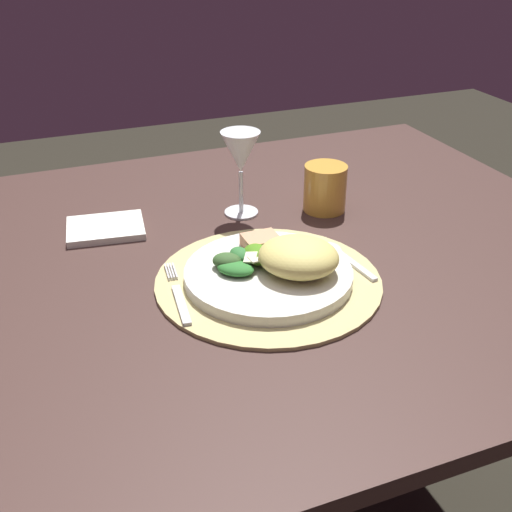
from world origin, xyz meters
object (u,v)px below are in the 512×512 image
wine_glass (241,155)px  spoon (341,254)px  fork (178,295)px  napkin (106,228)px  dinner_plate (268,274)px  dining_table (215,329)px  amber_tumbler (325,188)px

wine_glass → spoon: bearing=-67.9°
fork → spoon: size_ratio=1.24×
spoon → napkin: same height
spoon → wine_glass: bearing=112.1°
dinner_plate → fork: bearing=178.9°
dining_table → dinner_plate: size_ratio=5.42×
dinner_plate → spoon: bearing=10.7°
dinner_plate → amber_tumbler: bearing=46.0°
fork → spoon: bearing=4.8°
dining_table → napkin: napkin is taller
amber_tumbler → fork: bearing=-149.0°
fork → wine_glass: size_ratio=1.09×
spoon → wine_glass: wine_glass is taller
fork → napkin: (-0.06, 0.26, -0.00)m
dining_table → amber_tumbler: bearing=22.3°
amber_tumbler → dining_table: bearing=-157.7°
napkin → amber_tumbler: size_ratio=1.52×
dining_table → spoon: bearing=-21.4°
spoon → napkin: bearing=144.7°
dining_table → dinner_plate: 0.19m
napkin → wine_glass: size_ratio=0.84×
fork → wine_glass: bearing=52.4°
fork → amber_tumbler: bearing=31.0°
dining_table → spoon: (0.19, -0.07, 0.15)m
spoon → napkin: 0.41m
wine_glass → dinner_plate: bearing=-101.0°
dinner_plate → spoon: (0.14, 0.03, -0.01)m
napkin → spoon: bearing=-35.3°
napkin → wine_glass: (0.24, -0.02, 0.11)m
wine_glass → amber_tumbler: bearing=-15.1°
spoon → amber_tumbler: amber_tumbler is taller
spoon → napkin: (-0.33, 0.24, -0.00)m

